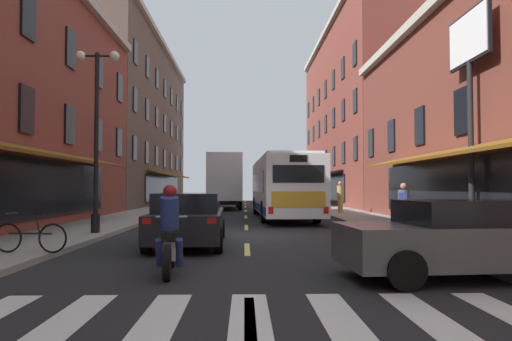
# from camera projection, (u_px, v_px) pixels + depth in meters

# --- Properties ---
(ground_plane) EXTENTS (34.80, 80.00, 0.10)m
(ground_plane) POSITION_uv_depth(u_px,v_px,m) (247.00, 237.00, 15.54)
(ground_plane) COLOR black
(lane_centre_dashes) EXTENTS (0.14, 73.90, 0.01)m
(lane_centre_dashes) POSITION_uv_depth(u_px,v_px,m) (247.00, 236.00, 15.30)
(lane_centre_dashes) COLOR #DBCC4C
(lane_centre_dashes) RESTS_ON ground
(crosswalk_near) EXTENTS (7.10, 2.80, 0.01)m
(crosswalk_near) POSITION_uv_depth(u_px,v_px,m) (250.00, 321.00, 5.56)
(crosswalk_near) COLOR silver
(crosswalk_near) RESTS_ON ground
(sidewalk_left) EXTENTS (3.00, 80.00, 0.14)m
(sidewalk_left) POSITION_uv_depth(u_px,v_px,m) (69.00, 234.00, 15.40)
(sidewalk_left) COLOR gray
(sidewalk_left) RESTS_ON ground
(sidewalk_right) EXTENTS (3.00, 80.00, 0.14)m
(sidewalk_right) POSITION_uv_depth(u_px,v_px,m) (421.00, 233.00, 15.69)
(sidewalk_right) COLOR gray
(sidewalk_right) RESTS_ON ground
(billboard_sign) EXTENTS (0.40, 2.59, 7.05)m
(billboard_sign) POSITION_uv_depth(u_px,v_px,m) (470.00, 66.00, 14.69)
(billboard_sign) COLOR black
(billboard_sign) RESTS_ON sidewalk_right
(transit_bus) EXTENTS (2.90, 11.58, 3.10)m
(transit_bus) POSITION_uv_depth(u_px,v_px,m) (282.00, 187.00, 24.09)
(transit_bus) COLOR white
(transit_bus) RESTS_ON ground
(box_truck) EXTENTS (2.74, 7.88, 3.92)m
(box_truck) POSITION_uv_depth(u_px,v_px,m) (224.00, 181.00, 34.08)
(box_truck) COLOR black
(box_truck) RESTS_ON ground
(sedan_near) EXTENTS (2.07, 4.80, 1.44)m
(sedan_near) POSITION_uv_depth(u_px,v_px,m) (189.00, 219.00, 12.91)
(sedan_near) COLOR black
(sedan_near) RESTS_ON ground
(sedan_mid) EXTENTS (4.41, 2.21, 1.37)m
(sedan_mid) POSITION_uv_depth(u_px,v_px,m) (465.00, 238.00, 8.23)
(sedan_mid) COLOR #515154
(sedan_mid) RESTS_ON ground
(motorcycle_rider) EXTENTS (0.64, 2.07, 1.66)m
(motorcycle_rider) POSITION_uv_depth(u_px,v_px,m) (170.00, 235.00, 8.68)
(motorcycle_rider) COLOR black
(motorcycle_rider) RESTS_ON ground
(bicycle_near) EXTENTS (1.71, 0.48, 0.91)m
(bicycle_near) POSITION_uv_depth(u_px,v_px,m) (30.00, 237.00, 10.39)
(bicycle_near) COLOR black
(bicycle_near) RESTS_ON sidewalk_left
(pedestrian_near) EXTENTS (0.43, 0.53, 1.61)m
(pedestrian_near) POSITION_uv_depth(u_px,v_px,m) (404.00, 206.00, 15.50)
(pedestrian_near) COLOR #66387F
(pedestrian_near) RESTS_ON sidewalk_right
(pedestrian_mid) EXTENTS (0.36, 0.36, 1.81)m
(pedestrian_mid) POSITION_uv_depth(u_px,v_px,m) (340.00, 196.00, 26.53)
(pedestrian_mid) COLOR #B29947
(pedestrian_mid) RESTS_ON sidewalk_right
(pedestrian_far) EXTENTS (0.36, 0.36, 1.73)m
(pedestrian_far) POSITION_uv_depth(u_px,v_px,m) (326.00, 196.00, 29.41)
(pedestrian_far) COLOR #4C4C51
(pedestrian_far) RESTS_ON sidewalk_right
(street_lamp_twin) EXTENTS (1.42, 0.32, 5.92)m
(street_lamp_twin) POSITION_uv_depth(u_px,v_px,m) (96.00, 132.00, 15.08)
(street_lamp_twin) COLOR black
(street_lamp_twin) RESTS_ON sidewalk_left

